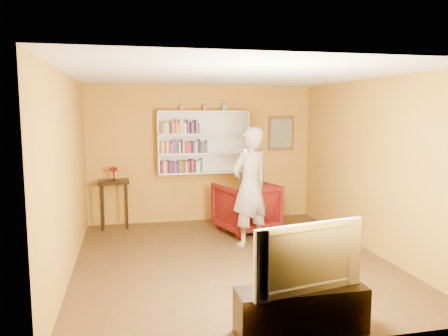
{
  "coord_description": "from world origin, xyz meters",
  "views": [
    {
      "loc": [
        -1.46,
        -6.09,
        2.19
      ],
      "look_at": [
        0.06,
        0.75,
        1.28
      ],
      "focal_mm": 35.0,
      "sensor_mm": 36.0,
      "label": 1
    }
  ],
  "objects_px": {
    "ruby_lustre": "(114,170)",
    "armchair": "(246,207)",
    "console_table": "(114,188)",
    "person": "(250,187)",
    "bookshelf": "(203,142)",
    "tv_cabinet": "(301,310)",
    "television": "(302,255)"
  },
  "relations": [
    {
      "from": "console_table",
      "to": "person",
      "type": "distance_m",
      "value": 2.73
    },
    {
      "from": "person",
      "to": "bookshelf",
      "type": "bearing_deg",
      "value": -99.74
    },
    {
      "from": "person",
      "to": "tv_cabinet",
      "type": "height_order",
      "value": "person"
    },
    {
      "from": "tv_cabinet",
      "to": "television",
      "type": "distance_m",
      "value": 0.57
    },
    {
      "from": "ruby_lustre",
      "to": "person",
      "type": "bearing_deg",
      "value": -36.26
    },
    {
      "from": "tv_cabinet",
      "to": "person",
      "type": "bearing_deg",
      "value": 84.28
    },
    {
      "from": "television",
      "to": "person",
      "type": "bearing_deg",
      "value": 72.41
    },
    {
      "from": "ruby_lustre",
      "to": "armchair",
      "type": "xyz_separation_m",
      "value": [
        2.36,
        -0.78,
        -0.65
      ]
    },
    {
      "from": "ruby_lustre",
      "to": "television",
      "type": "distance_m",
      "value": 4.89
    },
    {
      "from": "ruby_lustre",
      "to": "tv_cabinet",
      "type": "bearing_deg",
      "value": -67.08
    },
    {
      "from": "console_table",
      "to": "armchair",
      "type": "bearing_deg",
      "value": -18.34
    },
    {
      "from": "bookshelf",
      "to": "console_table",
      "type": "bearing_deg",
      "value": -174.72
    },
    {
      "from": "ruby_lustre",
      "to": "armchair",
      "type": "height_order",
      "value": "ruby_lustre"
    },
    {
      "from": "console_table",
      "to": "television",
      "type": "height_order",
      "value": "television"
    },
    {
      "from": "bookshelf",
      "to": "armchair",
      "type": "bearing_deg",
      "value": -56.08
    },
    {
      "from": "armchair",
      "to": "television",
      "type": "distance_m",
      "value": 3.76
    },
    {
      "from": "console_table",
      "to": "tv_cabinet",
      "type": "xyz_separation_m",
      "value": [
        1.9,
        -4.5,
        -0.53
      ]
    },
    {
      "from": "bookshelf",
      "to": "tv_cabinet",
      "type": "relative_size",
      "value": 1.38
    },
    {
      "from": "console_table",
      "to": "television",
      "type": "distance_m",
      "value": 4.89
    },
    {
      "from": "ruby_lustre",
      "to": "tv_cabinet",
      "type": "height_order",
      "value": "ruby_lustre"
    },
    {
      "from": "console_table",
      "to": "tv_cabinet",
      "type": "distance_m",
      "value": 4.91
    },
    {
      "from": "bookshelf",
      "to": "ruby_lustre",
      "type": "distance_m",
      "value": 1.8
    },
    {
      "from": "bookshelf",
      "to": "tv_cabinet",
      "type": "height_order",
      "value": "bookshelf"
    },
    {
      "from": "armchair",
      "to": "person",
      "type": "height_order",
      "value": "person"
    },
    {
      "from": "bookshelf",
      "to": "tv_cabinet",
      "type": "bearing_deg",
      "value": -87.84
    },
    {
      "from": "tv_cabinet",
      "to": "television",
      "type": "xyz_separation_m",
      "value": [
        0.0,
        0.0,
        0.57
      ]
    },
    {
      "from": "console_table",
      "to": "ruby_lustre",
      "type": "bearing_deg",
      "value": -50.19
    },
    {
      "from": "ruby_lustre",
      "to": "television",
      "type": "relative_size",
      "value": 0.22
    },
    {
      "from": "bookshelf",
      "to": "armchair",
      "type": "xyz_separation_m",
      "value": [
        0.63,
        -0.94,
        -1.14
      ]
    },
    {
      "from": "tv_cabinet",
      "to": "television",
      "type": "relative_size",
      "value": 1.1
    },
    {
      "from": "console_table",
      "to": "person",
      "type": "xyz_separation_m",
      "value": [
        2.19,
        -1.61,
        0.22
      ]
    },
    {
      "from": "tv_cabinet",
      "to": "armchair",
      "type": "bearing_deg",
      "value": 82.99
    }
  ]
}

